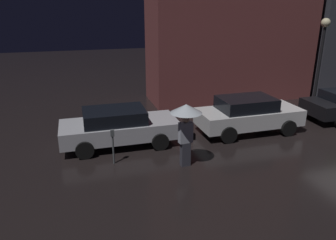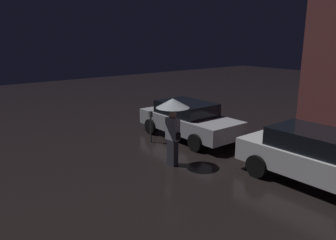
# 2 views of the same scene
# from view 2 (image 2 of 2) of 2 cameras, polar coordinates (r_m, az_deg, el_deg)

# --- Properties ---
(parked_car_silver) EXTENTS (4.36, 2.00, 1.42)m
(parked_car_silver) POSITION_cam_2_polar(r_m,az_deg,el_deg) (13.01, 3.56, 0.15)
(parked_car_silver) COLOR #B7B7BF
(parked_car_silver) RESTS_ON ground
(parked_car_white) EXTENTS (4.31, 1.97, 1.50)m
(parked_car_white) POSITION_cam_2_polar(r_m,az_deg,el_deg) (9.74, 24.64, -5.86)
(parked_car_white) COLOR silver
(parked_car_white) RESTS_ON ground
(pedestrian_with_umbrella) EXTENTS (1.02, 1.02, 2.13)m
(pedestrian_with_umbrella) POSITION_cam_2_polar(r_m,az_deg,el_deg) (9.93, 0.83, 1.06)
(pedestrian_with_umbrella) COLOR #383842
(pedestrian_with_umbrella) RESTS_ON ground
(parking_meter) EXTENTS (0.12, 0.10, 1.22)m
(parking_meter) POSITION_cam_2_polar(r_m,az_deg,el_deg) (12.36, -3.02, -0.55)
(parking_meter) COLOR #4C5154
(parking_meter) RESTS_ON ground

